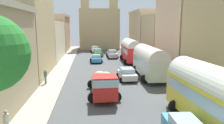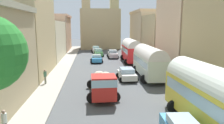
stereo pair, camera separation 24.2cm
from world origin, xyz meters
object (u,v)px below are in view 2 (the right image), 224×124
(parked_bus_0, at_px, (211,96))
(cargo_truck_0, at_px, (103,84))
(parked_bus_2, at_px, (131,50))
(car_2, at_px, (96,49))
(car_0, at_px, (97,58))
(car_5, at_px, (113,54))
(parked_bus_1, at_px, (149,61))
(pedestrian_2, at_px, (45,76))
(pedestrian_1, at_px, (4,122))
(car_1, at_px, (98,52))
(car_4, at_px, (127,74))

(parked_bus_0, relative_size, cargo_truck_0, 1.22)
(parked_bus_2, height_order, car_2, parked_bus_2)
(car_0, xyz_separation_m, car_5, (3.49, 5.12, 0.09))
(parked_bus_1, height_order, car_0, parked_bus_1)
(car_0, distance_m, pedestrian_2, 15.35)
(car_5, bearing_deg, pedestrian_1, -107.52)
(car_1, height_order, pedestrian_2, pedestrian_2)
(cargo_truck_0, relative_size, pedestrian_1, 4.13)
(parked_bus_1, height_order, pedestrian_1, parked_bus_1)
(parked_bus_1, height_order, cargo_truck_0, parked_bus_1)
(parked_bus_2, bearing_deg, cargo_truck_0, -108.82)
(car_2, bearing_deg, cargo_truck_0, -90.45)
(pedestrian_1, bearing_deg, car_1, 78.49)
(parked_bus_0, relative_size, car_2, 2.13)
(parked_bus_0, height_order, car_4, parked_bus_0)
(car_0, height_order, car_2, car_2)
(car_1, height_order, pedestrian_1, pedestrian_1)
(cargo_truck_0, height_order, car_5, cargo_truck_0)
(car_1, bearing_deg, car_2, 93.49)
(parked_bus_2, relative_size, cargo_truck_0, 1.22)
(car_1, height_order, car_4, car_1)
(car_2, xyz_separation_m, pedestrian_1, (-6.38, -39.48, 0.19))
(parked_bus_0, bearing_deg, parked_bus_2, 90.08)
(parked_bus_0, xyz_separation_m, pedestrian_1, (-12.44, 0.34, -1.28))
(parked_bus_0, relative_size, car_1, 2.04)
(car_1, xyz_separation_m, car_4, (2.67, -20.60, -0.08))
(cargo_truck_0, xyz_separation_m, car_2, (0.26, 32.94, -0.43))
(parked_bus_2, distance_m, car_4, 12.78)
(parked_bus_2, distance_m, car_1, 10.11)
(cargo_truck_0, bearing_deg, car_0, 89.93)
(parked_bus_2, distance_m, car_0, 6.46)
(parked_bus_2, relative_size, pedestrian_1, 5.04)
(parked_bus_2, distance_m, pedestrian_1, 27.91)
(car_4, bearing_deg, car_1, 97.39)
(pedestrian_1, bearing_deg, cargo_truck_0, 46.87)
(parked_bus_2, bearing_deg, car_0, 175.84)
(parked_bus_1, height_order, pedestrian_2, parked_bus_1)
(car_0, distance_m, car_1, 7.83)
(car_4, bearing_deg, parked_bus_1, 15.78)
(parked_bus_0, relative_size, car_0, 2.33)
(parked_bus_0, relative_size, parked_bus_1, 0.97)
(car_1, height_order, car_5, car_5)
(parked_bus_0, distance_m, cargo_truck_0, 9.40)
(parked_bus_1, bearing_deg, parked_bus_2, 90.24)
(cargo_truck_0, relative_size, car_5, 1.62)
(car_2, bearing_deg, car_0, -90.96)
(cargo_truck_0, relative_size, car_2, 1.75)
(cargo_truck_0, xyz_separation_m, car_4, (3.31, 6.09, -0.51))
(pedestrian_1, bearing_deg, pedestrian_2, 90.02)
(car_5, relative_size, pedestrian_1, 2.54)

